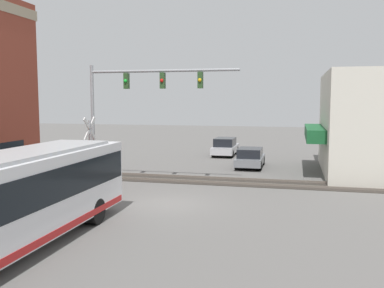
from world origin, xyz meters
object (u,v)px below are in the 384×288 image
(pedestrian_at_crossing, at_px, (96,167))
(crossing_signal, at_px, (90,143))
(city_bus, at_px, (4,201))
(parked_car_grey, at_px, (250,158))
(parked_car_silver, at_px, (225,147))

(pedestrian_at_crossing, bearing_deg, crossing_signal, 53.81)
(crossing_signal, relative_size, pedestrian_at_crossing, 2.08)
(city_bus, distance_m, pedestrian_at_crossing, 11.62)
(crossing_signal, relative_size, parked_car_grey, 0.90)
(city_bus, bearing_deg, crossing_signal, 15.07)
(parked_car_grey, bearing_deg, pedestrian_at_crossing, 134.97)
(pedestrian_at_crossing, bearing_deg, parked_car_silver, -20.20)
(parked_car_grey, bearing_deg, crossing_signal, 131.58)
(crossing_signal, xyz_separation_m, pedestrian_at_crossing, (-0.40, -0.55, -1.35))
(city_bus, distance_m, parked_car_grey, 20.06)
(crossing_signal, bearing_deg, parked_car_silver, -22.74)
(crossing_signal, distance_m, pedestrian_at_crossing, 1.52)
(crossing_signal, bearing_deg, pedestrian_at_crossing, -126.19)
(parked_car_grey, height_order, pedestrian_at_crossing, pedestrian_at_crossing)
(parked_car_silver, relative_size, pedestrian_at_crossing, 2.50)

